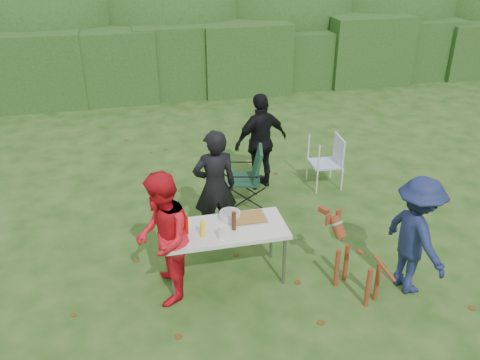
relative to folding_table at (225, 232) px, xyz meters
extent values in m
plane|color=#1E4211|center=(0.39, -0.20, -0.69)|extent=(80.00, 80.00, 0.00)
cube|color=#23471C|center=(0.39, 7.80, 0.16)|extent=(22.00, 1.40, 1.70)
ellipsoid|color=#3D6628|center=(0.39, 9.40, 0.91)|extent=(20.00, 2.60, 3.20)
cube|color=silver|center=(0.00, 0.00, 0.03)|extent=(1.50, 0.70, 0.05)
cylinder|color=slate|center=(-0.68, -0.28, -0.34)|extent=(0.04, 0.04, 0.69)
cylinder|color=slate|center=(0.68, -0.28, -0.34)|extent=(0.04, 0.04, 0.69)
cylinder|color=slate|center=(-0.68, 0.28, -0.34)|extent=(0.04, 0.04, 0.69)
cylinder|color=slate|center=(0.68, 0.28, -0.34)|extent=(0.04, 0.04, 0.69)
imported|color=black|center=(0.05, 0.91, 0.14)|extent=(0.62, 0.42, 1.65)
imported|color=red|center=(-0.76, -0.19, 0.13)|extent=(0.69, 0.85, 1.63)
imported|color=black|center=(1.08, 2.31, 0.13)|extent=(1.03, 0.65, 1.63)
imported|color=#1A234E|center=(2.15, -0.70, 0.07)|extent=(0.69, 1.04, 1.51)
cube|color=#B7B7BA|center=(0.32, 0.12, 0.06)|extent=(0.45, 0.30, 0.02)
cube|color=#A17335|center=(0.32, 0.12, 0.09)|extent=(0.40, 0.26, 0.04)
cylinder|color=yellow|center=(-0.29, -0.12, 0.15)|extent=(0.06, 0.06, 0.20)
cylinder|color=#A20B03|center=(-0.47, -0.01, 0.16)|extent=(0.06, 0.06, 0.22)
cylinder|color=#47230F|center=(0.10, -0.06, 0.17)|extent=(0.06, 0.06, 0.24)
cylinder|color=white|center=(-0.53, 0.11, 0.18)|extent=(0.12, 0.12, 0.26)
cylinder|color=white|center=(-0.08, -0.23, 0.14)|extent=(0.08, 0.08, 0.18)
cylinder|color=silver|center=(0.10, 0.19, 0.10)|extent=(0.26, 0.26, 0.10)
cylinder|color=white|center=(-0.61, -0.08, 0.08)|extent=(0.24, 0.24, 0.05)
camera|label=1|loc=(-0.99, -5.10, 3.38)|focal=38.00mm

